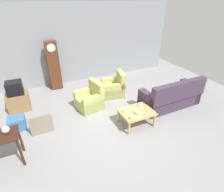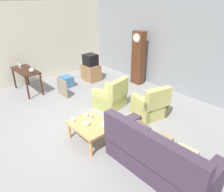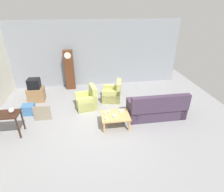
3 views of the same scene
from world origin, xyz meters
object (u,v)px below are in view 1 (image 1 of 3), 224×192
object	(u,v)px
tv_stand_cabinet	(19,102)
framed_picture_leaning	(42,125)
couch_floral	(171,97)
cup_cream_tall	(125,111)
glass_dome_cloche	(6,130)
bowl_white_stacked	(140,105)
coffee_table_wood	(136,113)
armchair_olive_near	(90,100)
armchair_olive_far	(114,88)
tv_crt	(15,88)
cup_blue_rimmed	(128,109)
storage_box_blue	(17,123)
grandfather_clock	(54,66)
cup_white_porcelain	(131,117)
bowl_shallow_green	(138,112)

from	to	relation	value
tv_stand_cabinet	framed_picture_leaning	world-z (taller)	tv_stand_cabinet
couch_floral	cup_cream_tall	size ratio (longest dim) A/B	23.84
framed_picture_leaning	cup_cream_tall	world-z (taller)	framed_picture_leaning
glass_dome_cloche	bowl_white_stacked	xyz separation A→B (m)	(3.52, 0.10, -0.39)
couch_floral	coffee_table_wood	size ratio (longest dim) A/B	2.20
armchair_olive_near	armchair_olive_far	bearing A→B (deg)	22.72
armchair_olive_near	tv_stand_cabinet	bearing A→B (deg)	157.85
tv_crt	glass_dome_cloche	bearing A→B (deg)	-93.56
couch_floral	cup_blue_rimmed	bearing A→B (deg)	-174.53
storage_box_blue	bowl_white_stacked	size ratio (longest dim) A/B	3.08
tv_stand_cabinet	storage_box_blue	world-z (taller)	tv_stand_cabinet
framed_picture_leaning	armchair_olive_far	bearing A→B (deg)	22.82
coffee_table_wood	grandfather_clock	world-z (taller)	grandfather_clock
coffee_table_wood	tv_stand_cabinet	world-z (taller)	tv_stand_cabinet
couch_floral	grandfather_clock	world-z (taller)	grandfather_clock
glass_dome_cloche	cup_white_porcelain	distance (m)	2.98
grandfather_clock	bowl_shallow_green	distance (m)	3.96
armchair_olive_near	tv_stand_cabinet	size ratio (longest dim) A/B	1.35
tv_crt	cup_blue_rimmed	distance (m)	3.65
coffee_table_wood	grandfather_clock	distance (m)	3.90
cup_blue_rimmed	cup_cream_tall	xyz separation A→B (m)	(-0.12, -0.05, -0.00)
storage_box_blue	bowl_white_stacked	distance (m)	3.64
framed_picture_leaning	glass_dome_cloche	bearing A→B (deg)	-136.81
coffee_table_wood	glass_dome_cloche	size ratio (longest dim) A/B	5.94
tv_stand_cabinet	storage_box_blue	size ratio (longest dim) A/B	1.53
coffee_table_wood	bowl_shallow_green	world-z (taller)	bowl_shallow_green
storage_box_blue	coffee_table_wood	bearing A→B (deg)	-21.32
tv_stand_cabinet	cup_white_porcelain	bearing A→B (deg)	-42.56
coffee_table_wood	grandfather_clock	bearing A→B (deg)	116.49
coffee_table_wood	storage_box_blue	size ratio (longest dim) A/B	2.16
tv_crt	couch_floral	bearing A→B (deg)	-22.68
tv_crt	grandfather_clock	bearing A→B (deg)	38.41
framed_picture_leaning	storage_box_blue	bearing A→B (deg)	140.53
armchair_olive_far	cup_blue_rimmed	size ratio (longest dim) A/B	10.70
couch_floral	coffee_table_wood	xyz separation A→B (m)	(-1.60, -0.34, 0.03)
glass_dome_cloche	bowl_white_stacked	bearing A→B (deg)	1.69
armchair_olive_far	cup_cream_tall	size ratio (longest dim) A/B	10.49
cup_blue_rimmed	bowl_white_stacked	bearing A→B (deg)	2.38
tv_stand_cabinet	tv_crt	distance (m)	0.52
armchair_olive_near	bowl_white_stacked	distance (m)	1.73
framed_picture_leaning	cup_blue_rimmed	bearing A→B (deg)	-13.48
bowl_shallow_green	couch_floral	bearing A→B (deg)	15.01
bowl_shallow_green	cup_white_porcelain	bearing A→B (deg)	-153.42
couch_floral	tv_crt	distance (m)	5.16
tv_stand_cabinet	coffee_table_wood	bearing A→B (deg)	-36.46
glass_dome_cloche	armchair_olive_far	bearing A→B (deg)	27.70
bowl_white_stacked	framed_picture_leaning	bearing A→B (deg)	168.98
armchair_olive_far	bowl_shallow_green	size ratio (longest dim) A/B	5.38
armchair_olive_near	cup_blue_rimmed	bearing A→B (deg)	-59.77
couch_floral	glass_dome_cloche	xyz separation A→B (m)	(-4.88, -0.26, 0.52)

